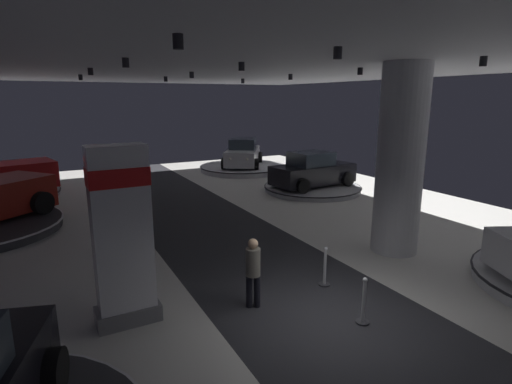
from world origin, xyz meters
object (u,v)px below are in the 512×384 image
(column_right, at_px, (400,161))
(display_car_deep_right, at_px, (243,154))
(brand_sign_pylon, at_px, (122,234))
(display_platform_deep_right, at_px, (243,168))
(display_car_far_right, at_px, (312,171))
(display_platform_far_right, at_px, (312,188))
(visitor_walking_near, at_px, (253,269))

(column_right, height_order, display_car_deep_right, column_right)
(column_right, xyz_separation_m, display_car_deep_right, (2.00, 14.57, -1.65))
(brand_sign_pylon, relative_size, display_platform_deep_right, 0.68)
(brand_sign_pylon, bearing_deg, display_car_far_right, 38.16)
(column_right, bearing_deg, display_platform_far_right, 71.90)
(display_car_deep_right, bearing_deg, display_car_far_right, -85.66)
(display_platform_far_right, height_order, display_car_deep_right, display_car_deep_right)
(brand_sign_pylon, relative_size, display_car_far_right, 0.84)
(display_platform_deep_right, height_order, visitor_walking_near, visitor_walking_near)
(column_right, bearing_deg, brand_sign_pylon, -177.02)
(column_right, height_order, display_car_far_right, column_right)
(display_platform_deep_right, relative_size, display_car_deep_right, 1.20)
(display_platform_deep_right, bearing_deg, display_car_deep_right, 57.31)
(brand_sign_pylon, bearing_deg, display_car_deep_right, 56.51)
(visitor_walking_near, bearing_deg, column_right, 11.37)
(column_right, xyz_separation_m, display_platform_deep_right, (1.98, 14.54, -2.56))
(display_platform_far_right, xyz_separation_m, visitor_walking_near, (-7.90, -8.86, 0.76))
(display_car_deep_right, bearing_deg, column_right, -97.81)
(brand_sign_pylon, relative_size, visitor_walking_near, 2.30)
(column_right, bearing_deg, visitor_walking_near, -168.63)
(display_platform_far_right, bearing_deg, visitor_walking_near, -131.72)
(brand_sign_pylon, distance_m, display_platform_deep_right, 18.01)
(display_platform_deep_right, bearing_deg, display_car_far_right, -85.50)
(column_right, height_order, display_platform_far_right, column_right)
(display_car_far_right, bearing_deg, display_platform_far_right, 5.33)
(brand_sign_pylon, height_order, visitor_walking_near, brand_sign_pylon)
(display_platform_far_right, distance_m, display_platform_deep_right, 6.78)
(display_platform_deep_right, bearing_deg, brand_sign_pylon, -123.50)
(display_platform_deep_right, distance_m, display_car_deep_right, 0.92)
(brand_sign_pylon, bearing_deg, column_right, 2.98)
(display_platform_deep_right, xyz_separation_m, visitor_walking_near, (-7.34, -15.62, 0.72))
(column_right, relative_size, display_car_far_right, 1.26)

